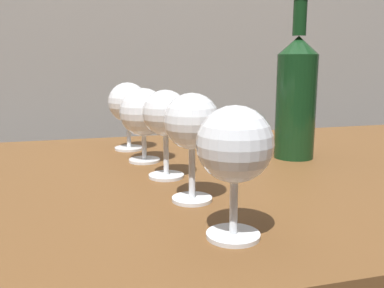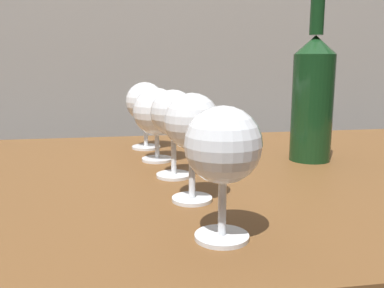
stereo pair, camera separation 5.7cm
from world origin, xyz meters
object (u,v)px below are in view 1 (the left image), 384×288
at_px(wine_glass_rose, 235,147).
at_px(wine_glass_amber, 166,115).
at_px(wine_glass_port, 128,104).
at_px(wine_glass_pinot, 192,124).
at_px(wine_bottle, 296,95).
at_px(wine_glass_white, 143,113).

bearing_deg(wine_glass_rose, wine_glass_amber, 94.56).
distance_m(wine_glass_amber, wine_glass_port, 0.25).
distance_m(wine_glass_pinot, wine_glass_amber, 0.13).
distance_m(wine_glass_rose, wine_glass_amber, 0.26).
xyz_separation_m(wine_glass_rose, wine_bottle, (0.26, 0.34, 0.02)).
xyz_separation_m(wine_glass_white, wine_bottle, (0.30, -0.04, 0.03)).
relative_size(wine_glass_pinot, wine_bottle, 0.47).
height_order(wine_glass_rose, wine_glass_pinot, wine_glass_pinot).
xyz_separation_m(wine_glass_pinot, wine_bottle, (0.27, 0.21, 0.02)).
relative_size(wine_glass_port, wine_bottle, 0.46).
height_order(wine_glass_white, wine_bottle, wine_bottle).
height_order(wine_glass_amber, wine_glass_white, wine_glass_amber).
distance_m(wine_glass_pinot, wine_bottle, 0.34).
distance_m(wine_glass_pinot, wine_glass_white, 0.25).
xyz_separation_m(wine_glass_pinot, wine_glass_amber, (-0.01, 0.13, -0.00)).
xyz_separation_m(wine_glass_pinot, wine_glass_port, (-0.04, 0.37, -0.01)).
xyz_separation_m(wine_glass_white, wine_glass_port, (-0.01, 0.12, 0.01)).
height_order(wine_glass_rose, wine_glass_white, wine_glass_rose).
distance_m(wine_glass_amber, wine_bottle, 0.29).
distance_m(wine_glass_white, wine_glass_port, 0.12).
bearing_deg(wine_glass_amber, wine_glass_port, 97.52).
bearing_deg(wine_glass_rose, wine_bottle, 52.58).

